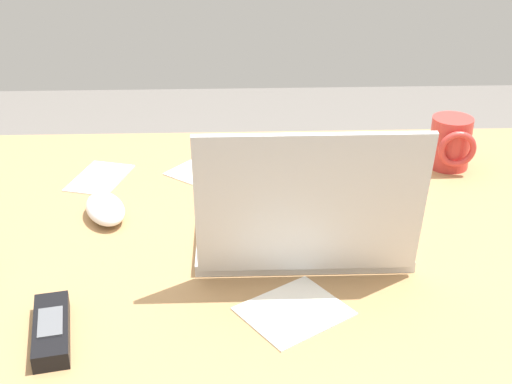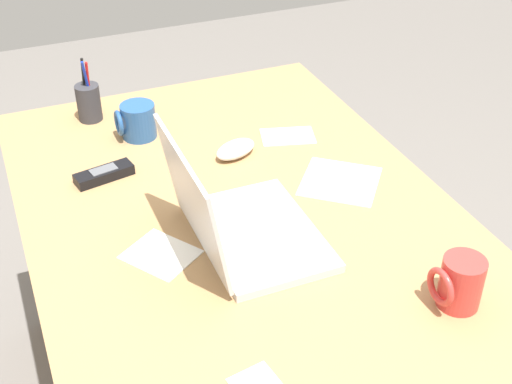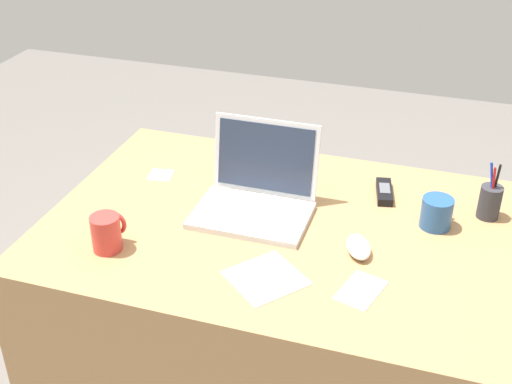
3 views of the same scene
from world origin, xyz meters
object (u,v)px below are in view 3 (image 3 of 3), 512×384
(cordless_phone, at_px, (384,192))
(coffee_mug_white, at_px, (437,212))
(coffee_mug_tall, at_px, (107,232))
(pen_holder, at_px, (490,201))
(laptop, at_px, (256,195))
(computer_mouse, at_px, (358,247))

(cordless_phone, bearing_deg, coffee_mug_white, -37.44)
(coffee_mug_white, height_order, coffee_mug_tall, coffee_mug_tall)
(coffee_mug_tall, relative_size, pen_holder, 0.59)
(laptop, relative_size, cordless_phone, 2.29)
(computer_mouse, relative_size, pen_holder, 0.65)
(coffee_mug_white, bearing_deg, cordless_phone, 142.56)
(laptop, height_order, coffee_mug_white, laptop)
(coffee_mug_tall, height_order, cordless_phone, coffee_mug_tall)
(pen_holder, bearing_deg, laptop, -165.39)
(coffee_mug_tall, bearing_deg, pen_holder, 26.20)
(computer_mouse, bearing_deg, coffee_mug_tall, 174.11)
(coffee_mug_white, bearing_deg, pen_holder, 33.88)
(computer_mouse, distance_m, pen_holder, 0.43)
(laptop, distance_m, pen_holder, 0.66)
(coffee_mug_white, relative_size, cordless_phone, 0.70)
(computer_mouse, distance_m, cordless_phone, 0.32)
(laptop, height_order, coffee_mug_tall, laptop)
(cordless_phone, distance_m, pen_holder, 0.30)
(laptop, bearing_deg, coffee_mug_white, 8.37)
(pen_holder, bearing_deg, computer_mouse, -138.05)
(coffee_mug_tall, relative_size, cordless_phone, 0.71)
(laptop, height_order, computer_mouse, laptop)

